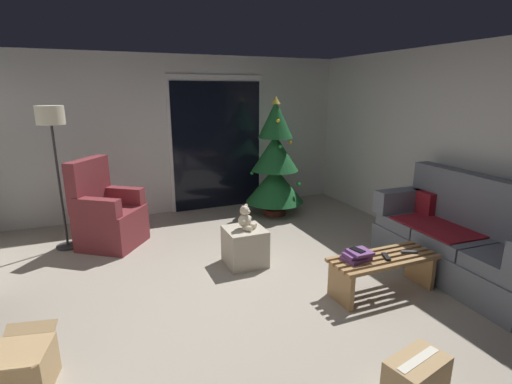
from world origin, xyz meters
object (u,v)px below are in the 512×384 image
Objects in this scene: cardboard_box_taped_mid_floor at (416,380)px; armchair at (107,216)px; book_stack at (357,255)px; remote_black at (386,257)px; cardboard_box_open_near_shelf at (23,369)px; coffee_table at (383,268)px; cell_phone at (357,250)px; remote_graphite at (409,252)px; ottoman at (245,246)px; couch at (463,240)px; teddy_bear_cream at (245,219)px; christmas_tree at (275,164)px; floor_lamp at (52,130)px.

armchair is at bearing 115.95° from cardboard_box_taped_mid_floor.
book_stack is 0.59× the size of cardboard_box_taped_mid_floor.
cardboard_box_open_near_shelf is (-3.09, -0.06, -0.24)m from remote_black.
coffee_table is 7.64× the size of cell_phone.
remote_graphite is 0.35× the size of ottoman.
book_stack is 1.88× the size of cell_phone.
remote_black is 0.27× the size of cardboard_box_open_near_shelf.
armchair is at bearing 75.29° from cardboard_box_open_near_shelf.
coffee_table is 0.14m from remote_black.
remote_black is 1.55m from ottoman.
cell_phone is 0.31× the size of cardboard_box_taped_mid_floor.
couch reaches higher than teddy_bear_cream.
christmas_tree is at bearing 54.39° from teddy_bear_cream.
floor_lamp is (-3.04, -0.18, 0.67)m from christmas_tree.
floor_lamp is (-2.96, 2.48, 1.25)m from coffee_table.
book_stack is at bearing -170.30° from remote_black.
christmas_tree is at bearing 40.87° from cardboard_box_open_near_shelf.
remote_graphite is 3.62m from armchair.
cardboard_box_open_near_shelf is at bearing -149.77° from teddy_bear_cream.
floor_lamp is (-3.99, 2.50, 1.11)m from couch.
floor_lamp is at bearing 147.92° from couch.
couch reaches higher than cardboard_box_open_near_shelf.
cell_phone is 0.13× the size of armchair.
armchair is (-2.53, -0.32, -0.43)m from christmas_tree.
couch is 1.04m from remote_black.
couch is 13.71× the size of cell_phone.
couch reaches higher than remote_black.
cell_phone reaches higher than cardboard_box_taped_mid_floor.
christmas_tree reaches higher than cell_phone.
floor_lamp is at bearing 162.28° from remote_black.
couch is 0.75m from remote_graphite.
armchair reaches higher than coffee_table.
floor_lamp reaches higher than cardboard_box_open_near_shelf.
christmas_tree reaches higher than couch.
remote_graphite is 1.76m from ottoman.
remote_graphite is at bearing -18.90° from cell_phone.
floor_lamp is at bearing 76.28° from remote_graphite.
cardboard_box_open_near_shelf is at bearing -178.35° from coffee_table.
cell_phone is at bearing 106.01° from book_stack.
cardboard_box_open_near_shelf is at bearing -104.71° from armchair.
cardboard_box_taped_mid_floor is (-0.44, -1.22, -0.28)m from book_stack.
teddy_bear_cream is 0.62× the size of cardboard_box_taped_mid_floor.
coffee_table is at bearing 107.94° from remote_graphite.
cell_phone reaches higher than remote_graphite.
cell_phone reaches higher than ottoman.
teddy_bear_cream is (-2.05, 1.14, 0.16)m from couch.
teddy_bear_cream is at bearing 123.82° from book_stack.
coffee_table reaches higher than cardboard_box_open_near_shelf.
couch is 4.49× the size of ottoman.
cardboard_box_taped_mid_floor is at bearing -122.01° from cell_phone.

